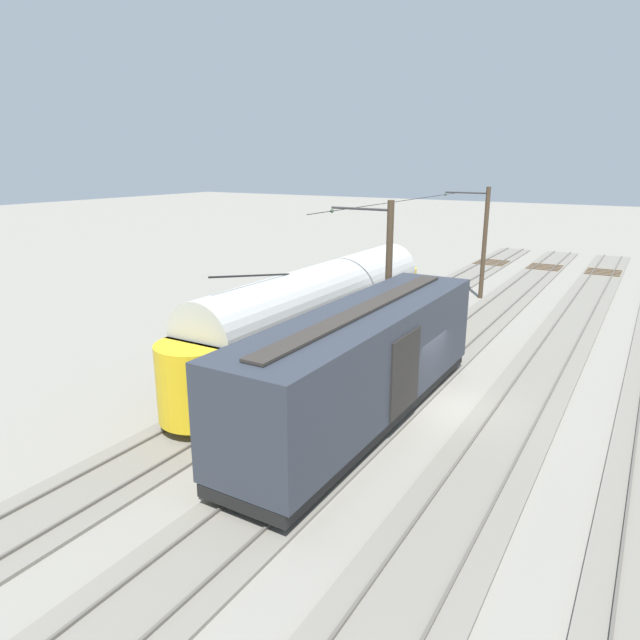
{
  "coord_description": "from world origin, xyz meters",
  "views": [
    {
      "loc": [
        -5.58,
        18.48,
        8.52
      ],
      "look_at": [
        5.98,
        -0.81,
        2.21
      ],
      "focal_mm": 31.73,
      "sensor_mm": 36.0,
      "label": 1
    }
  ],
  "objects": [
    {
      "name": "catenary_pole_foreground",
      "position": [
        3.92,
        -17.44,
        3.68
      ],
      "size": [
        2.95,
        0.28,
        7.04
      ],
      "color": "#423323",
      "rests_on": "ground"
    },
    {
      "name": "vintage_streetcar",
      "position": [
        6.56,
        -1.75,
        2.26
      ],
      "size": [
        2.65,
        18.0,
        4.82
      ],
      "color": "gold",
      "rests_on": "ground"
    },
    {
      "name": "boxcar_adjacent",
      "position": [
        2.18,
        2.72,
        2.16
      ],
      "size": [
        2.96,
        13.18,
        3.85
      ],
      "color": "#2D333D",
      "rests_on": "ground"
    },
    {
      "name": "track_adjacent_siding",
      "position": [
        -2.19,
        -0.31,
        0.05
      ],
      "size": [
        2.8,
        80.0,
        0.18
      ],
      "color": "slate",
      "rests_on": "ground"
    },
    {
      "name": "catenary_pole_mid_near",
      "position": [
        3.92,
        -2.76,
        3.68
      ],
      "size": [
        2.95,
        0.28,
        7.04
      ],
      "color": "#423323",
      "rests_on": "ground"
    },
    {
      "name": "track_third_siding",
      "position": [
        2.19,
        -0.31,
        0.05
      ],
      "size": [
        2.8,
        80.0,
        0.18
      ],
      "color": "slate",
      "rests_on": "ground"
    },
    {
      "name": "overhead_wire_run",
      "position": [
        6.45,
        -10.73,
        6.5
      ],
      "size": [
        2.75,
        18.68,
        0.18
      ],
      "color": "black",
      "rests_on": "ground"
    },
    {
      "name": "ground_plane",
      "position": [
        0.0,
        0.0,
        0.0
      ],
      "size": [
        220.0,
        220.0,
        0.0
      ],
      "primitive_type": "plane",
      "color": "gray"
    },
    {
      "name": "track_outer_siding",
      "position": [
        6.56,
        -0.31,
        0.05
      ],
      "size": [
        2.8,
        80.0,
        0.18
      ],
      "color": "slate",
      "rests_on": "ground"
    }
  ]
}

